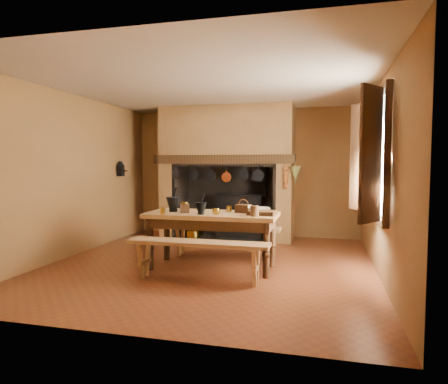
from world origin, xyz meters
name	(u,v)px	position (x,y,z in m)	size (l,w,h in m)	color
floor	(211,264)	(0.00, 0.00, 0.00)	(5.50, 5.50, 0.00)	brown
ceiling	(211,86)	(0.00, 0.00, 2.80)	(5.50, 5.50, 0.00)	silver
back_wall	(245,173)	(0.00, 2.75, 1.40)	(5.00, 0.02, 2.80)	olive
wall_left	(72,175)	(-2.50, 0.00, 1.40)	(0.02, 5.50, 2.80)	olive
wall_right	(381,178)	(2.50, 0.00, 1.40)	(0.02, 5.50, 2.80)	olive
wall_front	(127,185)	(0.00, -2.75, 1.40)	(5.00, 0.02, 2.80)	olive
chimney_breast	(228,154)	(-0.30, 2.31, 1.81)	(2.95, 0.96, 2.80)	olive
iron_range	(240,215)	(-0.04, 2.45, 0.48)	(1.12, 0.55, 1.60)	black
hearth_pans	(193,232)	(-1.05, 2.22, 0.09)	(0.51, 0.62, 0.20)	gold
hanging_pans	(220,176)	(-0.34, 1.81, 1.36)	(1.92, 0.29, 0.27)	black
onion_string	(286,178)	(1.00, 1.79, 1.33)	(0.12, 0.10, 0.46)	#985E1C
herb_bunch	(295,175)	(1.18, 1.79, 1.38)	(0.20, 0.20, 0.35)	#616730
window	(373,156)	(2.35, -0.40, 1.70)	(0.39, 1.75, 1.76)	white
wall_coffee_mill	(121,168)	(-2.42, 1.55, 1.52)	(0.23, 0.16, 0.31)	black
work_table	(212,221)	(0.08, -0.24, 0.72)	(1.97, 0.88, 0.86)	tan
bench_front	(198,251)	(0.08, -0.94, 0.41)	(1.96, 0.34, 0.55)	tan
bench_back	(224,234)	(0.08, 0.48, 0.41)	(1.92, 0.34, 0.54)	tan
mortar_large	(173,203)	(-0.54, -0.25, 0.98)	(0.23, 0.23, 0.38)	black
mortar_small	(201,208)	(-0.01, -0.49, 0.96)	(0.18, 0.18, 0.30)	black
coffee_grinder	(185,208)	(-0.32, -0.33, 0.93)	(0.20, 0.17, 0.20)	#3C2313
brass_mug_a	(163,211)	(-0.57, -0.59, 0.90)	(0.08, 0.08, 0.09)	gold
brass_mug_b	(229,209)	(0.30, -0.05, 0.90)	(0.08, 0.08, 0.09)	gold
mixing_bowl	(259,210)	(0.79, -0.11, 0.90)	(0.33, 0.33, 0.08)	beige
stoneware_crock	(255,211)	(0.78, -0.51, 0.93)	(0.12, 0.12, 0.15)	#53351F
glass_jar	(247,209)	(0.61, -0.18, 0.92)	(0.07, 0.07, 0.12)	beige
wicker_basket	(243,208)	(0.54, -0.12, 0.92)	(0.25, 0.21, 0.21)	#4A2816
wooden_tray	(262,213)	(0.86, -0.33, 0.89)	(0.39, 0.28, 0.07)	#3C2313
brass_cup	(216,212)	(0.20, -0.45, 0.90)	(0.11, 0.11, 0.09)	gold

